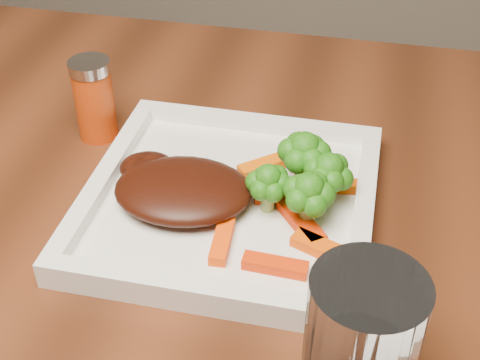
% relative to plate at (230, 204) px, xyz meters
% --- Properties ---
extents(plate, '(0.27, 0.27, 0.01)m').
position_rel_plate_xyz_m(plate, '(0.00, 0.00, 0.00)').
color(plate, white).
rests_on(plate, dining_table).
extents(steak, '(0.14, 0.11, 0.03)m').
position_rel_plate_xyz_m(steak, '(-0.04, -0.01, 0.02)').
color(steak, '#3A1108').
rests_on(steak, plate).
extents(broccoli_0, '(0.07, 0.07, 0.07)m').
position_rel_plate_xyz_m(broccoli_0, '(0.06, 0.04, 0.04)').
color(broccoli_0, '#137415').
rests_on(broccoli_0, plate).
extents(broccoli_1, '(0.05, 0.05, 0.06)m').
position_rel_plate_xyz_m(broccoli_1, '(0.09, 0.01, 0.04)').
color(broccoli_1, '#1F6E12').
rests_on(broccoli_1, plate).
extents(broccoli_2, '(0.05, 0.05, 0.06)m').
position_rel_plate_xyz_m(broccoli_2, '(0.08, -0.02, 0.04)').
color(broccoli_2, '#2D6D12').
rests_on(broccoli_2, plate).
extents(broccoli_3, '(0.05, 0.05, 0.06)m').
position_rel_plate_xyz_m(broccoli_3, '(0.04, -0.01, 0.04)').
color(broccoli_3, '#106110').
rests_on(broccoli_3, plate).
extents(carrot_0, '(0.06, 0.02, 0.01)m').
position_rel_plate_xyz_m(carrot_0, '(0.06, -0.08, 0.01)').
color(carrot_0, red).
rests_on(carrot_0, plate).
extents(carrot_1, '(0.07, 0.04, 0.01)m').
position_rel_plate_xyz_m(carrot_1, '(0.10, -0.06, 0.01)').
color(carrot_1, '#E44B03').
rests_on(carrot_1, plate).
extents(carrot_2, '(0.02, 0.06, 0.01)m').
position_rel_plate_xyz_m(carrot_2, '(0.01, -0.06, 0.01)').
color(carrot_2, '#FD4204').
rests_on(carrot_2, plate).
extents(carrot_3, '(0.05, 0.02, 0.01)m').
position_rel_plate_xyz_m(carrot_3, '(0.10, 0.04, 0.01)').
color(carrot_3, '#CF4A03').
rests_on(carrot_3, plate).
extents(carrot_4, '(0.06, 0.05, 0.01)m').
position_rel_plate_xyz_m(carrot_4, '(0.03, 0.05, 0.01)').
color(carrot_4, '#E45B03').
rests_on(carrot_4, plate).
extents(carrot_5, '(0.05, 0.06, 0.01)m').
position_rel_plate_xyz_m(carrot_5, '(0.07, -0.02, 0.01)').
color(carrot_5, red).
rests_on(carrot_5, plate).
extents(carrot_6, '(0.07, 0.04, 0.01)m').
position_rel_plate_xyz_m(carrot_6, '(0.05, 0.01, 0.01)').
color(carrot_6, red).
rests_on(carrot_6, plate).
extents(spice_shaker, '(0.05, 0.05, 0.09)m').
position_rel_plate_xyz_m(spice_shaker, '(-0.17, 0.09, 0.04)').
color(spice_shaker, '#B6350A').
rests_on(spice_shaker, dining_table).
extents(drinking_glass, '(0.10, 0.10, 0.12)m').
position_rel_plate_xyz_m(drinking_glass, '(0.13, -0.19, 0.05)').
color(drinking_glass, white).
rests_on(drinking_glass, dining_table).
extents(carrot_7, '(0.05, 0.02, 0.01)m').
position_rel_plate_xyz_m(carrot_7, '(0.05, 0.01, 0.01)').
color(carrot_7, '#D76203').
rests_on(carrot_7, plate).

